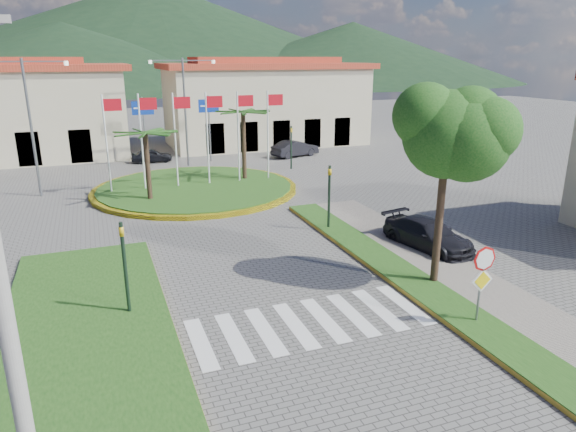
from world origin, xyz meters
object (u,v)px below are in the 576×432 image
object	(u,v)px
car_side_right	(428,235)
stop_sign	(483,273)
car_dark_b	(295,148)
deciduous_tree	(446,145)
roundabout_island	(196,188)
white_van	(14,158)
car_dark_a	(152,155)

from	to	relation	value
car_side_right	stop_sign	bearing A→B (deg)	-124.02
car_side_right	car_dark_b	bearing A→B (deg)	71.92
stop_sign	deciduous_tree	world-z (taller)	deciduous_tree
roundabout_island	car_dark_b	size ratio (longest dim) A/B	3.08
white_van	car_dark_b	bearing A→B (deg)	-118.13
roundabout_island	car_side_right	bearing A→B (deg)	-61.48
deciduous_tree	car_dark_a	bearing A→B (deg)	104.33
car_dark_b	deciduous_tree	bearing A→B (deg)	153.32
deciduous_tree	stop_sign	bearing A→B (deg)	-101.18
white_van	car_dark_a	world-z (taller)	white_van
stop_sign	car_side_right	distance (m)	6.86
roundabout_island	car_dark_b	xyz separation A→B (m)	(10.11, 8.53, 0.51)
white_van	car_dark_b	xyz separation A→B (m)	(21.71, -4.28, 0.08)
roundabout_island	stop_sign	size ratio (longest dim) A/B	4.79
stop_sign	car_side_right	world-z (taller)	stop_sign
roundabout_island	deciduous_tree	size ratio (longest dim) A/B	1.87
car_side_right	deciduous_tree	bearing A→B (deg)	-133.36
white_van	car_side_right	bearing A→B (deg)	-161.30
deciduous_tree	white_van	world-z (taller)	deciduous_tree
roundabout_island	car_dark_b	bearing A→B (deg)	40.15
white_van	car_dark_a	distance (m)	10.42
stop_sign	car_dark_a	distance (m)	31.05
stop_sign	deciduous_tree	xyz separation A→B (m)	(0.60, 3.04, 3.38)
roundabout_island	stop_sign	distance (m)	20.69
white_van	car_side_right	xyz separation A→B (m)	(19.10, -26.61, 0.05)
white_van	car_side_right	size ratio (longest dim) A/B	0.97
roundabout_island	white_van	size ratio (longest dim) A/B	2.93
car_dark_a	car_side_right	bearing A→B (deg)	-156.84
car_dark_b	roundabout_island	bearing A→B (deg)	113.72
roundabout_island	deciduous_tree	xyz separation A→B (m)	(5.50, -17.00, 5.00)
car_dark_b	car_dark_a	bearing A→B (deg)	64.75
stop_sign	white_van	world-z (taller)	stop_sign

